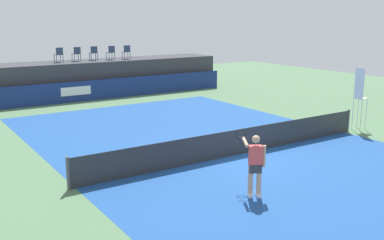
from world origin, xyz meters
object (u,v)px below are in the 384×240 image
spectator_chair_center (94,52)px  net_post_near (68,173)px  spectator_chair_left (77,53)px  net_post_far (348,121)px  umpire_chair (360,95)px  tennis_player (255,163)px  spectator_chair_far_right (126,51)px  spectator_chair_right (111,52)px  spectator_chair_far_left (59,54)px

spectator_chair_center → net_post_near: size_ratio=0.89×
spectator_chair_left → net_post_far: size_ratio=0.89×
spectator_chair_center → umpire_chair: (6.11, -15.47, -1.11)m
net_post_far → tennis_player: size_ratio=0.56×
umpire_chair → spectator_chair_far_right: bearing=104.6°
net_post_near → spectator_chair_right: bearing=62.3°
spectator_chair_far_left → spectator_chair_left: same height
spectator_chair_far_left → net_post_far: 17.36m
umpire_chair → spectator_chair_center: bearing=111.6°
spectator_chair_right → net_post_near: spectator_chair_right is taller
umpire_chair → tennis_player: 9.47m
net_post_far → spectator_chair_far_left: bearing=116.7°
spectator_chair_far_left → net_post_far: (7.74, -15.38, -2.19)m
spectator_chair_center → umpire_chair: 16.67m
spectator_chair_right → umpire_chair: spectator_chair_right is taller
spectator_chair_right → umpire_chair: (5.03, -15.24, -1.11)m
spectator_chair_center → net_post_near: (-6.91, -15.46, -2.19)m
spectator_chair_left → umpire_chair: spectator_chair_left is taller
umpire_chair → net_post_far: umpire_chair is taller
spectator_chair_far_left → tennis_player: spectator_chair_far_left is taller
spectator_chair_left → net_post_near: (-5.76, -15.37, -2.19)m
spectator_chair_right → net_post_far: size_ratio=0.89×
net_post_near → net_post_far: 12.40m
spectator_chair_center → spectator_chair_right: size_ratio=1.00×
spectator_chair_far_left → spectator_chair_right: size_ratio=1.00×
net_post_far → spectator_chair_far_right: bearing=102.4°
spectator_chair_left → spectator_chair_right: same height
spectator_chair_right → tennis_player: spectator_chair_right is taller
spectator_chair_center → spectator_chair_right: (1.08, -0.23, 0.00)m
tennis_player → net_post_far: bearing=21.9°
spectator_chair_far_left → umpire_chair: bearing=-61.5°
spectator_chair_center → tennis_player: (-2.74, -18.77, -1.73)m
spectator_chair_far_left → net_post_near: (-4.66, -15.38, -2.19)m
spectator_chair_center → tennis_player: bearing=-98.3°
spectator_chair_right → net_post_far: (4.40, -15.23, -2.19)m
net_post_far → tennis_player: tennis_player is taller
spectator_chair_center → net_post_far: spectator_chair_center is taller
spectator_chair_left → spectator_chair_center: size_ratio=1.00×
spectator_chair_center → tennis_player: size_ratio=0.50×
spectator_chair_far_left → spectator_chair_center: size_ratio=1.00×
spectator_chair_center → net_post_far: 16.55m
spectator_chair_far_right → net_post_far: bearing=-77.6°
spectator_chair_far_left → tennis_player: bearing=-91.5°
spectator_chair_center → net_post_far: bearing=-70.5°
spectator_chair_far_left → spectator_chair_right: same height
spectator_chair_right → net_post_far: spectator_chair_right is taller
spectator_chair_far_right → spectator_chair_right: bearing=176.5°
umpire_chair → net_post_far: (-0.63, 0.01, -1.09)m
tennis_player → spectator_chair_far_right: bearing=75.2°
spectator_chair_center → net_post_far: (5.49, -15.46, -2.19)m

